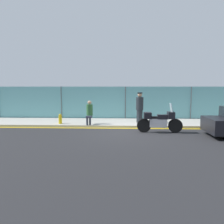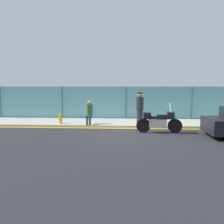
# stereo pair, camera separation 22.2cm
# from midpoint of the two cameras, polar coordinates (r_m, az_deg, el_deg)

# --- Properties ---
(ground_plane) EXTENTS (120.00, 120.00, 0.00)m
(ground_plane) POSITION_cam_midpoint_polar(r_m,az_deg,el_deg) (10.92, 4.28, -5.40)
(ground_plane) COLOR #262628
(sidewalk) EXTENTS (32.55, 2.88, 0.13)m
(sidewalk) POSITION_cam_midpoint_polar(r_m,az_deg,el_deg) (13.49, 4.11, -2.81)
(sidewalk) COLOR #ADA89E
(sidewalk) RESTS_ON ground_plane
(curb_paint_stripe) EXTENTS (32.55, 0.18, 0.01)m
(curb_paint_stripe) POSITION_cam_midpoint_polar(r_m,az_deg,el_deg) (12.00, 4.20, -4.29)
(curb_paint_stripe) COLOR gold
(curb_paint_stripe) RESTS_ON ground_plane
(storefront_fence) EXTENTS (30.92, 0.17, 2.29)m
(storefront_fence) POSITION_cam_midpoint_polar(r_m,az_deg,el_deg) (14.88, 4.07, 2.24)
(storefront_fence) COLOR #6BB2B7
(storefront_fence) RESTS_ON ground_plane
(motorcycle) EXTENTS (2.25, 0.51, 1.46)m
(motorcycle) POSITION_cam_midpoint_polar(r_m,az_deg,el_deg) (11.07, 12.68, -2.28)
(motorcycle) COLOR black
(motorcycle) RESTS_ON ground_plane
(officer_standing) EXTENTS (0.44, 0.44, 1.80)m
(officer_standing) POSITION_cam_midpoint_polar(r_m,az_deg,el_deg) (13.20, 7.76, 1.24)
(officer_standing) COLOR #1E2328
(officer_standing) RESTS_ON sidewalk
(person_seated_on_curb) EXTENTS (0.36, 0.68, 1.35)m
(person_seated_on_curb) POSITION_cam_midpoint_polar(r_m,az_deg,el_deg) (12.57, -5.42, 0.24)
(person_seated_on_curb) COLOR #2D3342
(person_seated_on_curb) RESTS_ON sidewalk
(fire_hydrant) EXTENTS (0.19, 0.24, 0.58)m
(fire_hydrant) POSITION_cam_midpoint_polar(r_m,az_deg,el_deg) (13.04, -12.85, -1.72)
(fire_hydrant) COLOR gold
(fire_hydrant) RESTS_ON sidewalk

